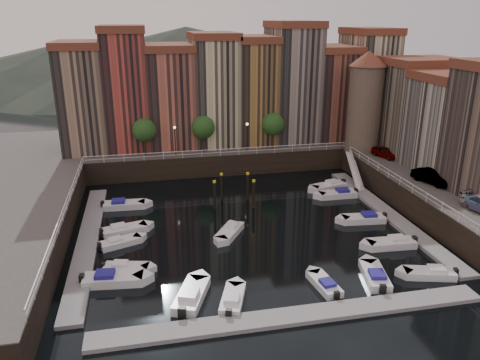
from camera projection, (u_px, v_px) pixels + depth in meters
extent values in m
plane|color=black|center=(245.00, 224.00, 50.32)|extent=(200.00, 200.00, 0.00)
cube|color=black|center=(210.00, 147.00, 73.83)|extent=(80.00, 20.00, 3.00)
cube|color=gray|center=(88.00, 240.00, 46.21)|extent=(2.00, 28.00, 0.35)
cube|color=gray|center=(388.00, 214.00, 52.46)|extent=(2.00, 28.00, 0.35)
cube|color=gray|center=(295.00, 316.00, 34.56)|extent=(30.00, 2.00, 0.35)
cone|color=#2D382D|center=(74.00, 64.00, 143.79)|extent=(80.00, 80.00, 14.00)
cone|color=#2D382D|center=(187.00, 56.00, 149.87)|extent=(100.00, 100.00, 18.00)
cone|color=#2D382D|center=(291.00, 63.00, 157.61)|extent=(70.00, 70.00, 12.00)
cube|color=#92765D|center=(84.00, 100.00, 65.23)|extent=(6.00, 10.00, 14.00)
cube|color=brown|center=(78.00, 45.00, 62.74)|extent=(6.30, 10.30, 1.00)
cube|color=#AC4036|center=(127.00, 92.00, 66.04)|extent=(5.80, 10.00, 16.00)
cube|color=brown|center=(121.00, 29.00, 63.21)|extent=(6.10, 10.30, 1.00)
cube|color=#B05C48|center=(171.00, 99.00, 67.64)|extent=(6.50, 10.00, 13.50)
cube|color=brown|center=(168.00, 47.00, 65.23)|extent=(6.80, 10.30, 1.00)
cube|color=beige|center=(214.00, 93.00, 68.61)|extent=(6.20, 10.00, 15.00)
cube|color=brown|center=(213.00, 36.00, 65.95)|extent=(6.50, 10.30, 1.00)
cube|color=olive|center=(253.00, 93.00, 69.83)|extent=(5.60, 10.00, 14.50)
cube|color=brown|center=(254.00, 39.00, 67.26)|extent=(5.90, 10.30, 1.00)
cube|color=gray|center=(292.00, 85.00, 70.65)|extent=(6.40, 10.00, 16.50)
cube|color=brown|center=(294.00, 24.00, 67.75)|extent=(6.70, 10.30, 1.00)
cube|color=brown|center=(330.00, 95.00, 72.43)|extent=(6.00, 10.00, 13.00)
cube|color=brown|center=(333.00, 49.00, 70.11)|extent=(6.30, 10.30, 1.00)
cube|color=beige|center=(366.00, 86.00, 73.16)|extent=(5.90, 10.00, 15.50)
cube|color=brown|center=(371.00, 31.00, 70.42)|extent=(6.20, 10.30, 1.00)
cube|color=#7B6F5D|center=(417.00, 110.00, 63.52)|extent=(9.00, 8.00, 12.00)
cube|color=brown|center=(423.00, 61.00, 61.36)|extent=(9.30, 8.30, 1.00)
cube|color=#B8B1A1|center=(453.00, 127.00, 56.29)|extent=(9.00, 8.00, 11.00)
cube|color=brown|center=(461.00, 76.00, 54.30)|extent=(9.30, 8.30, 1.00)
cylinder|color=#6B5B4C|center=(364.00, 109.00, 64.57)|extent=(4.60, 4.60, 12.00)
cone|color=brown|center=(369.00, 58.00, 62.32)|extent=(5.20, 5.20, 2.00)
cylinder|color=black|center=(145.00, 147.00, 63.80)|extent=(0.30, 0.30, 2.40)
sphere|color=#1E4719|center=(144.00, 130.00, 63.01)|extent=(3.20, 3.20, 3.20)
cylinder|color=black|center=(204.00, 144.00, 65.34)|extent=(0.30, 0.30, 2.40)
sphere|color=#1E4719|center=(203.00, 127.00, 64.55)|extent=(3.20, 3.20, 3.20)
cylinder|color=black|center=(273.00, 140.00, 67.27)|extent=(0.30, 0.30, 2.40)
sphere|color=#1E4719|center=(273.00, 124.00, 66.47)|extent=(3.20, 3.20, 3.20)
cylinder|color=black|center=(175.00, 142.00, 63.38)|extent=(0.12, 0.12, 4.00)
sphere|color=#FFD88C|center=(175.00, 127.00, 62.72)|extent=(0.36, 0.36, 0.36)
cylinder|color=black|center=(247.00, 138.00, 65.31)|extent=(0.12, 0.12, 4.00)
sphere|color=#FFD88C|center=(247.00, 124.00, 64.65)|extent=(0.36, 0.36, 0.36)
cube|color=white|center=(220.00, 149.00, 63.78)|extent=(36.00, 0.08, 0.08)
cube|color=white|center=(220.00, 152.00, 63.93)|extent=(36.00, 0.06, 0.06)
cube|color=white|center=(407.00, 181.00, 51.55)|extent=(0.08, 34.00, 0.08)
cube|color=white|center=(406.00, 185.00, 51.70)|extent=(0.06, 34.00, 0.06)
cube|color=white|center=(64.00, 207.00, 44.61)|extent=(0.08, 34.00, 0.08)
cube|color=white|center=(65.00, 211.00, 44.76)|extent=(0.06, 34.00, 0.06)
cube|color=white|center=(355.00, 170.00, 62.26)|extent=(2.78, 8.26, 2.81)
cube|color=white|center=(355.00, 166.00, 62.10)|extent=(1.93, 8.32, 3.65)
cylinder|color=black|center=(215.00, 197.00, 53.74)|extent=(0.32, 0.32, 3.60)
cylinder|color=yellow|center=(214.00, 182.00, 53.12)|extent=(0.36, 0.36, 0.25)
cylinder|color=black|center=(222.00, 189.00, 56.21)|extent=(0.32, 0.32, 3.60)
cylinder|color=yellow|center=(221.00, 174.00, 55.60)|extent=(0.36, 0.36, 0.25)
cylinder|color=black|center=(254.00, 196.00, 53.98)|extent=(0.32, 0.32, 3.60)
cylinder|color=yellow|center=(254.00, 181.00, 53.36)|extent=(0.36, 0.36, 0.25)
cylinder|color=black|center=(248.00, 188.00, 56.45)|extent=(0.32, 0.32, 3.60)
cylinder|color=yellow|center=(248.00, 174.00, 55.84)|extent=(0.36, 0.36, 0.25)
cube|color=white|center=(114.00, 280.00, 39.00)|extent=(5.06, 2.39, 0.83)
cube|color=navy|center=(105.00, 275.00, 38.78)|extent=(1.69, 1.49, 0.56)
cube|color=black|center=(82.00, 279.00, 38.67)|extent=(0.44, 0.59, 0.78)
cube|color=white|center=(127.00, 268.00, 40.91)|extent=(4.12, 2.33, 0.66)
cube|color=white|center=(120.00, 264.00, 40.79)|extent=(1.44, 1.31, 0.44)
cube|color=black|center=(103.00, 266.00, 40.88)|extent=(0.40, 0.50, 0.62)
cube|color=white|center=(121.00, 243.00, 45.56)|extent=(4.23, 2.85, 0.67)
cube|color=white|center=(115.00, 240.00, 45.15)|extent=(1.56, 1.46, 0.45)
cube|color=black|center=(99.00, 246.00, 44.42)|extent=(0.46, 0.53, 0.63)
cube|color=white|center=(125.00, 230.00, 48.11)|extent=(4.78, 2.78, 0.77)
cube|color=white|center=(118.00, 227.00, 47.71)|extent=(1.69, 1.54, 0.51)
cube|color=black|center=(101.00, 232.00, 47.06)|extent=(0.47, 0.58, 0.71)
cube|color=white|center=(124.00, 205.00, 54.40)|extent=(4.78, 2.05, 0.80)
cube|color=navy|center=(118.00, 202.00, 54.15)|extent=(1.56, 1.36, 0.53)
cube|color=black|center=(103.00, 204.00, 53.95)|extent=(0.40, 0.55, 0.75)
cube|color=white|center=(429.00, 274.00, 40.01)|extent=(4.49, 2.66, 0.72)
cube|color=white|center=(437.00, 270.00, 39.84)|extent=(1.59, 1.46, 0.48)
cube|color=black|center=(456.00, 272.00, 39.82)|extent=(0.45, 0.55, 0.67)
cube|color=white|center=(391.00, 244.00, 45.18)|extent=(4.73, 2.06, 0.79)
cube|color=white|center=(397.00, 239.00, 45.11)|extent=(1.55, 1.35, 0.53)
cube|color=black|center=(414.00, 240.00, 45.43)|extent=(0.40, 0.55, 0.74)
cube|color=white|center=(363.00, 219.00, 50.70)|extent=(4.72, 2.21, 0.78)
cube|color=navy|center=(369.00, 215.00, 50.61)|extent=(1.57, 1.38, 0.52)
cube|color=black|center=(385.00, 216.00, 50.85)|extent=(0.41, 0.55, 0.73)
cube|color=white|center=(337.00, 195.00, 57.66)|extent=(4.62, 1.84, 0.78)
cube|color=navy|center=(342.00, 191.00, 57.61)|extent=(1.48, 1.27, 0.52)
cube|color=black|center=(356.00, 191.00, 58.00)|extent=(0.37, 0.53, 0.73)
cube|color=white|center=(328.00, 187.00, 60.33)|extent=(4.97, 2.99, 0.79)
cube|color=white|center=(333.00, 182.00, 60.45)|extent=(1.77, 1.62, 0.53)
cube|color=black|center=(343.00, 182.00, 61.30)|extent=(0.50, 0.61, 0.74)
cube|color=white|center=(192.00, 296.00, 36.80)|extent=(3.61, 5.32, 0.85)
cube|color=white|center=(189.00, 295.00, 36.00)|extent=(1.84, 1.97, 0.56)
cube|color=black|center=(182.00, 312.00, 34.29)|extent=(0.67, 0.58, 0.79)
cube|color=white|center=(233.00, 299.00, 36.41)|extent=(2.86, 4.44, 0.71)
cube|color=white|center=(232.00, 299.00, 35.74)|extent=(1.50, 1.61, 0.47)
cube|color=black|center=(229.00, 313.00, 34.31)|extent=(0.55, 0.46, 0.66)
cube|color=white|center=(324.00, 284.00, 38.50)|extent=(1.95, 4.02, 0.66)
cube|color=navy|center=(327.00, 283.00, 37.89)|extent=(1.20, 1.35, 0.44)
cube|color=black|center=(337.00, 295.00, 36.62)|extent=(0.47, 0.36, 0.61)
cube|color=white|center=(375.00, 276.00, 39.63)|extent=(2.71, 4.84, 0.78)
cube|color=navy|center=(377.00, 275.00, 38.89)|extent=(1.53, 1.69, 0.52)
cube|color=black|center=(383.00, 289.00, 37.29)|extent=(0.58, 0.47, 0.73)
imported|color=gray|center=(385.00, 153.00, 62.94)|extent=(2.87, 4.42, 1.40)
imported|color=gray|center=(432.00, 178.00, 53.07)|extent=(3.12, 5.14, 1.60)
cube|color=white|center=(229.00, 232.00, 47.64)|extent=(3.73, 4.56, 0.74)
cube|color=white|center=(231.00, 226.00, 48.01)|extent=(1.74, 1.80, 0.49)
cube|color=black|center=(237.00, 222.00, 49.55)|extent=(0.60, 0.55, 0.69)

